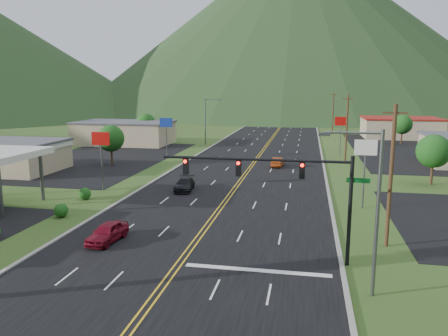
% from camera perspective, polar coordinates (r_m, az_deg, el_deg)
% --- Properties ---
extents(traffic_signal, '(13.10, 0.43, 7.00)m').
position_cam_1_polar(traffic_signal, '(27.73, 8.02, -1.60)').
color(traffic_signal, black).
rests_on(traffic_signal, ground).
extents(streetlight_east, '(3.28, 0.25, 9.00)m').
position_cam_1_polar(streetlight_east, '(24.08, 18.75, -4.28)').
color(streetlight_east, '#59595E').
rests_on(streetlight_east, ground).
extents(streetlight_west, '(3.28, 0.25, 9.00)m').
position_cam_1_polar(streetlight_west, '(85.55, -2.26, 6.52)').
color(streetlight_west, '#59595E').
rests_on(streetlight_west, ground).
extents(building_west_mid, '(14.40, 10.40, 4.10)m').
position_cam_1_polar(building_west_mid, '(65.36, -26.71, 1.61)').
color(building_west_mid, beige).
rests_on(building_west_mid, ground).
extents(building_west_far, '(18.40, 11.40, 4.50)m').
position_cam_1_polar(building_west_far, '(89.08, -12.85, 4.54)').
color(building_west_far, beige).
rests_on(building_west_far, ground).
extents(building_east_far, '(16.40, 12.40, 4.50)m').
position_cam_1_polar(building_east_far, '(105.43, 22.03, 4.92)').
color(building_east_far, beige).
rests_on(building_east_far, ground).
extents(pole_sign_west_a, '(2.00, 0.18, 6.40)m').
position_cam_1_polar(pole_sign_west_a, '(48.67, -15.77, 2.97)').
color(pole_sign_west_a, '#59595E').
rests_on(pole_sign_west_a, ground).
extents(pole_sign_west_b, '(2.00, 0.18, 6.40)m').
position_cam_1_polar(pole_sign_west_b, '(68.91, -7.57, 5.37)').
color(pole_sign_west_b, '#59595E').
rests_on(pole_sign_west_b, ground).
extents(pole_sign_east_a, '(2.00, 0.18, 6.40)m').
position_cam_1_polar(pole_sign_east_a, '(41.87, 17.98, 1.68)').
color(pole_sign_east_a, '#59595E').
rests_on(pole_sign_east_a, ground).
extents(pole_sign_east_b, '(2.00, 0.18, 6.40)m').
position_cam_1_polar(pole_sign_east_b, '(73.53, 15.03, 5.42)').
color(pole_sign_east_b, '#59595E').
rests_on(pole_sign_east_b, ground).
extents(tree_west_a, '(3.84, 3.84, 5.82)m').
position_cam_1_polar(tree_west_a, '(64.80, -14.56, 3.77)').
color(tree_west_a, '#382314').
rests_on(tree_west_a, ground).
extents(tree_west_b, '(3.84, 3.84, 5.82)m').
position_cam_1_polar(tree_west_b, '(91.48, -10.16, 5.81)').
color(tree_west_b, '#382314').
rests_on(tree_west_b, ground).
extents(tree_east_a, '(3.84, 3.84, 5.82)m').
position_cam_1_polar(tree_east_a, '(55.44, 25.71, 1.99)').
color(tree_east_a, '#382314').
rests_on(tree_east_a, ground).
extents(tree_east_b, '(3.84, 3.84, 5.82)m').
position_cam_1_polar(tree_east_b, '(93.18, 22.27, 5.28)').
color(tree_east_b, '#382314').
rests_on(tree_east_b, ground).
extents(utility_pole_a, '(1.60, 0.28, 10.00)m').
position_cam_1_polar(utility_pole_a, '(32.18, 20.97, -0.89)').
color(utility_pole_a, '#382314').
rests_on(utility_pole_a, ground).
extents(utility_pole_b, '(1.60, 0.28, 10.00)m').
position_cam_1_polar(utility_pole_b, '(68.60, 15.74, 5.11)').
color(utility_pole_b, '#382314').
rests_on(utility_pole_b, ground).
extents(utility_pole_c, '(1.60, 0.28, 10.00)m').
position_cam_1_polar(utility_pole_c, '(108.42, 14.05, 7.02)').
color(utility_pole_c, '#382314').
rests_on(utility_pole_c, ground).
extents(utility_pole_d, '(1.60, 0.28, 10.00)m').
position_cam_1_polar(utility_pole_d, '(148.33, 13.26, 7.91)').
color(utility_pole_d, '#382314').
rests_on(utility_pole_d, ground).
extents(mountain_n, '(220.00, 220.00, 85.00)m').
position_cam_1_polar(mountain_n, '(235.34, 9.40, 18.02)').
color(mountain_n, '#1E3B1B').
rests_on(mountain_n, ground).
extents(car_red_near, '(2.05, 4.24, 1.40)m').
position_cam_1_polar(car_red_near, '(33.07, -15.00, -8.19)').
color(car_red_near, maroon).
rests_on(car_red_near, ground).
extents(car_dark_mid, '(2.34, 4.68, 1.30)m').
position_cam_1_polar(car_dark_mid, '(47.71, -5.18, -2.19)').
color(car_dark_mid, black).
rests_on(car_dark_mid, ground).
extents(car_red_far, '(1.77, 4.08, 1.30)m').
position_cam_1_polar(car_red_far, '(62.34, 7.07, 0.77)').
color(car_red_far, '#9C3811').
rests_on(car_red_far, ground).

